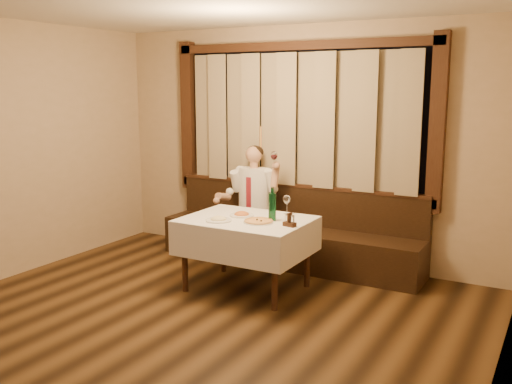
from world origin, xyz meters
The scene contains 10 objects.
room centered at (0.00, 0.97, 1.50)m, with size 5.01×6.01×2.81m.
banquette centered at (0.00, 2.72, 0.31)m, with size 3.20×0.61×0.94m.
dining_table centered at (0.00, 1.70, 0.65)m, with size 1.27×0.97×0.76m.
pizza centered at (0.19, 1.61, 0.77)m, with size 0.30×0.30×0.03m.
pasta_red centered at (-0.10, 1.78, 0.79)m, with size 0.25×0.25×0.09m.
pasta_cream centered at (-0.19, 1.47, 0.79)m, with size 0.26×0.26×0.09m.
green_bottle centered at (0.27, 1.75, 0.90)m, with size 0.08×0.08×0.35m.
table_wine_glass centered at (0.27, 2.08, 0.91)m, with size 0.08×0.08×0.21m.
cruet_caddy centered at (0.53, 1.62, 0.80)m, with size 0.13×0.09×0.14m.
seated_man centered at (-0.47, 2.63, 0.81)m, with size 0.76×0.56×1.39m.
Camera 1 is at (2.86, -3.22, 2.09)m, focal length 40.00 mm.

